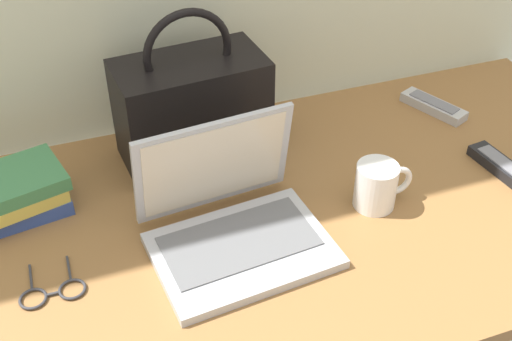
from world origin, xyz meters
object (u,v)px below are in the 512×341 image
remote_control_far (502,167)px  eyeglasses (53,292)px  remote_control_near (433,106)px  coffee_mug (377,185)px  handbag (192,107)px  book_stack (13,194)px  laptop (233,220)px

remote_control_far → eyeglasses: size_ratio=1.47×
remote_control_near → coffee_mug: bearing=-138.7°
remote_control_far → handbag: bearing=154.3°
remote_control_near → handbag: handbag is taller
remote_control_near → handbag: size_ratio=0.50×
handbag → book_stack: (-0.37, -0.07, -0.07)m
laptop → handbag: 0.29m
coffee_mug → eyeglasses: 0.62m
remote_control_far → book_stack: (-0.95, 0.21, 0.03)m
eyeglasses → laptop: bearing=4.1°
laptop → remote_control_near: bearing=23.7°
laptop → remote_control_near: (0.58, 0.26, -0.03)m
remote_control_far → book_stack: size_ratio=0.76×
laptop → eyeglasses: size_ratio=2.95×
laptop → book_stack: (-0.37, 0.21, -0.00)m
handbag → remote_control_near: bearing=-2.7°
handbag → laptop: bearing=-91.4°
coffee_mug → remote_control_near: bearing=41.3°
laptop → remote_control_near: size_ratio=1.99×
laptop → handbag: bearing=88.6°
laptop → coffee_mug: 0.29m
remote_control_near → eyeglasses: bearing=-162.9°
laptop → remote_control_far: size_ratio=2.00×
eyeglasses → handbag: 0.47m
remote_control_near → eyeglasses: 0.95m
coffee_mug → remote_control_far: bearing=0.6°
remote_control_far → book_stack: book_stack is taller
remote_control_far → coffee_mug: bearing=-179.4°
laptop → eyeglasses: (-0.33, -0.02, -0.04)m
laptop → coffee_mug: bearing=-0.1°
laptop → coffee_mug: size_ratio=2.76×
remote_control_far → laptop: bearing=-179.8°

